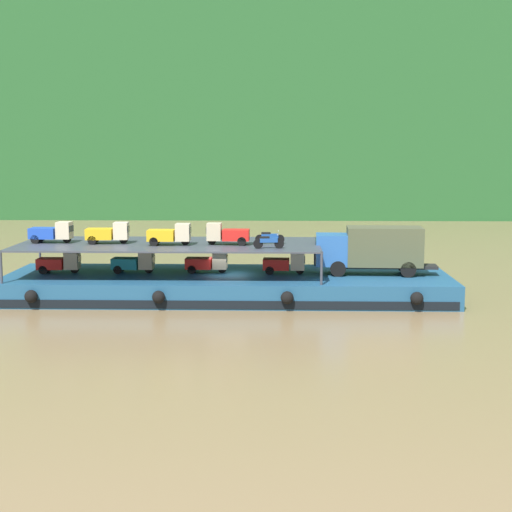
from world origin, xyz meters
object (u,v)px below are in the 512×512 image
at_px(mini_truck_lower_mid, 207,262).
at_px(mini_truck_upper_mid, 108,233).
at_px(cargo_barge, 227,285).
at_px(mini_truck_lower_fore, 285,263).
at_px(motorcycle_upper_centre, 269,237).
at_px(mini_truck_upper_stern, 52,232).
at_px(covered_lorry, 372,249).
at_px(motorcycle_upper_port, 268,242).
at_px(mini_truck_upper_fore, 170,234).
at_px(mini_truck_lower_aft, 134,262).
at_px(mini_truck_lower_stern, 60,263).
at_px(mini_truck_upper_bow, 227,234).

distance_m(mini_truck_lower_mid, mini_truck_upper_mid, 6.70).
relative_size(cargo_barge, mini_truck_lower_fore, 10.33).
bearing_deg(motorcycle_upper_centre, mini_truck_upper_stern, 179.16).
xyz_separation_m(cargo_barge, motorcycle_upper_centre, (2.74, 0.03, 3.18)).
bearing_deg(mini_truck_lower_fore, mini_truck_lower_mid, 177.23).
height_order(cargo_barge, covered_lorry, covered_lorry).
height_order(covered_lorry, motorcycle_upper_port, covered_lorry).
height_order(mini_truck_lower_mid, mini_truck_upper_mid, mini_truck_upper_mid).
bearing_deg(mini_truck_upper_fore, covered_lorry, 4.17).
bearing_deg(cargo_barge, mini_truck_upper_stern, 178.80).
bearing_deg(mini_truck_upper_fore, mini_truck_upper_stern, 172.81).
bearing_deg(mini_truck_lower_aft, cargo_barge, -3.48).
bearing_deg(mini_truck_lower_fore, mini_truck_upper_fore, -171.79).
distance_m(mini_truck_upper_mid, mini_truck_upper_fore, 4.17).
relative_size(mini_truck_lower_aft, mini_truck_upper_mid, 1.00).
xyz_separation_m(cargo_barge, mini_truck_upper_stern, (-11.50, 0.24, 3.44)).
xyz_separation_m(mini_truck_lower_stern, motorcycle_upper_centre, (13.79, -0.14, 1.74)).
distance_m(mini_truck_lower_aft, mini_truck_upper_mid, 2.57).
distance_m(mini_truck_lower_fore, motorcycle_upper_centre, 2.03).
distance_m(covered_lorry, mini_truck_lower_aft, 15.60).
xyz_separation_m(mini_truck_lower_mid, mini_truck_upper_bow, (1.39, -0.99, 2.00)).
xyz_separation_m(mini_truck_upper_bow, motorcycle_upper_centre, (2.71, 0.47, -0.26)).
relative_size(covered_lorry, mini_truck_lower_stern, 2.88).
relative_size(covered_lorry, mini_truck_upper_mid, 2.84).
xyz_separation_m(covered_lorry, mini_truck_lower_aft, (-15.56, 0.18, -1.00)).
height_order(mini_truck_upper_fore, mini_truck_upper_bow, same).
height_order(covered_lorry, mini_truck_upper_bow, mini_truck_upper_bow).
xyz_separation_m(mini_truck_upper_bow, motorcycle_upper_port, (2.66, -1.86, -0.26)).
relative_size(mini_truck_upper_fore, motorcycle_upper_centre, 1.44).
height_order(mini_truck_lower_stern, mini_truck_upper_mid, mini_truck_upper_mid).
xyz_separation_m(mini_truck_upper_fore, mini_truck_upper_bow, (3.64, 0.32, 0.00)).
xyz_separation_m(covered_lorry, mini_truck_upper_mid, (-17.11, -0.26, 1.00)).
relative_size(mini_truck_lower_aft, mini_truck_lower_mid, 1.00).
bearing_deg(mini_truck_upper_fore, mini_truck_lower_aft, 156.20).
bearing_deg(covered_lorry, mini_truck_upper_fore, -175.83).
bearing_deg(mini_truck_upper_mid, mini_truck_lower_fore, 1.87).
distance_m(covered_lorry, motorcycle_upper_centre, 6.69).
bearing_deg(mini_truck_upper_stern, motorcycle_upper_centre, -0.84).
distance_m(cargo_barge, mini_truck_upper_mid, 8.46).
bearing_deg(mini_truck_upper_bow, motorcycle_upper_port, -34.99).
relative_size(mini_truck_lower_mid, mini_truck_upper_fore, 1.01).
relative_size(covered_lorry, motorcycle_upper_port, 4.17).
height_order(cargo_barge, mini_truck_upper_fore, mini_truck_upper_fore).
height_order(covered_lorry, mini_truck_lower_mid, covered_lorry).
distance_m(covered_lorry, mini_truck_upper_bow, 9.43).
bearing_deg(mini_truck_upper_stern, mini_truck_upper_bow, -3.36).
relative_size(mini_truck_upper_stern, motorcycle_upper_port, 1.47).
distance_m(cargo_barge, covered_lorry, 9.70).
bearing_deg(mini_truck_upper_bow, mini_truck_upper_mid, 177.28).
bearing_deg(mini_truck_upper_bow, mini_truck_upper_fore, -175.01).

